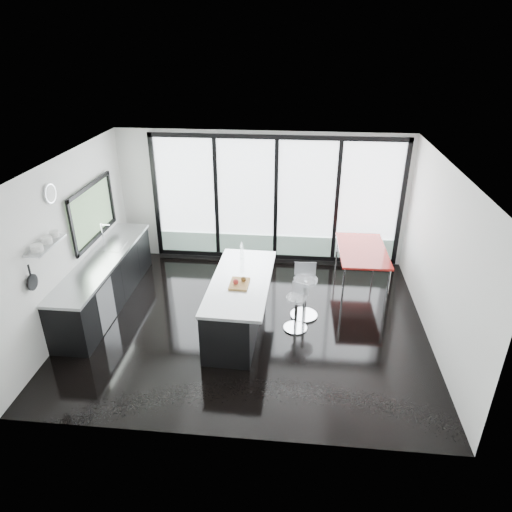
# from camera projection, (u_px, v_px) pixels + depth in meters

# --- Properties ---
(floor) EXTENTS (6.00, 5.00, 0.00)m
(floor) POSITION_uv_depth(u_px,v_px,m) (249.00, 323.00, 7.92)
(floor) COLOR black
(floor) RESTS_ON ground
(ceiling) EXTENTS (6.00, 5.00, 0.00)m
(ceiling) POSITION_uv_depth(u_px,v_px,m) (247.00, 164.00, 6.68)
(ceiling) COLOR white
(ceiling) RESTS_ON wall_back
(wall_back) EXTENTS (6.00, 0.09, 2.80)m
(wall_back) POSITION_uv_depth(u_px,v_px,m) (274.00, 205.00, 9.53)
(wall_back) COLOR silver
(wall_back) RESTS_ON ground
(wall_front) EXTENTS (6.00, 0.00, 2.80)m
(wall_front) POSITION_uv_depth(u_px,v_px,m) (222.00, 347.00, 5.07)
(wall_front) COLOR silver
(wall_front) RESTS_ON ground
(wall_left) EXTENTS (0.26, 5.00, 2.80)m
(wall_left) POSITION_uv_depth(u_px,v_px,m) (76.00, 227.00, 7.73)
(wall_left) COLOR silver
(wall_left) RESTS_ON ground
(wall_right) EXTENTS (0.00, 5.00, 2.80)m
(wall_right) POSITION_uv_depth(u_px,v_px,m) (441.00, 258.00, 7.03)
(wall_right) COLOR silver
(wall_right) RESTS_ON ground
(counter_cabinets) EXTENTS (0.69, 3.24, 1.36)m
(counter_cabinets) POSITION_uv_depth(u_px,v_px,m) (105.00, 281.00, 8.31)
(counter_cabinets) COLOR black
(counter_cabinets) RESTS_ON floor
(island) EXTENTS (1.01, 2.28, 1.20)m
(island) POSITION_uv_depth(u_px,v_px,m) (237.00, 303.00, 7.61)
(island) COLOR black
(island) RESTS_ON floor
(bar_stool_near) EXTENTS (0.53, 0.53, 0.63)m
(bar_stool_near) POSITION_uv_depth(u_px,v_px,m) (296.00, 313.00, 7.62)
(bar_stool_near) COLOR silver
(bar_stool_near) RESTS_ON floor
(bar_stool_far) EXTENTS (0.52, 0.52, 0.76)m
(bar_stool_far) POSITION_uv_depth(u_px,v_px,m) (305.00, 298.00, 7.94)
(bar_stool_far) COLOR silver
(bar_stool_far) RESTS_ON floor
(red_table) EXTENTS (0.92, 1.58, 0.84)m
(red_table) POSITION_uv_depth(u_px,v_px,m) (360.00, 269.00, 8.82)
(red_table) COLOR maroon
(red_table) RESTS_ON floor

